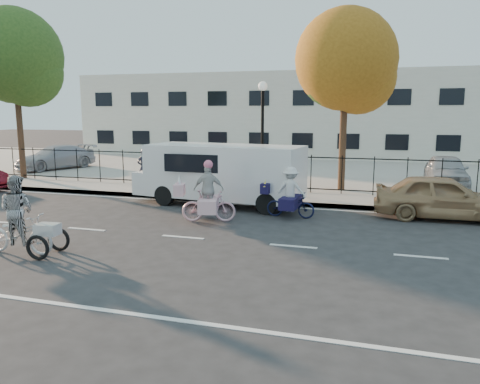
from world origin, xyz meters
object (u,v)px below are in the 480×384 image
(lot_car_d, at_px, (446,171))
(lamppost, at_px, (263,117))
(lot_car_a, at_px, (56,157))
(bull_bike, at_px, (290,197))
(zebra_trike, at_px, (18,224))
(gold_sedan, at_px, (442,197))
(lot_car_c, at_px, (189,163))
(unicorn_bike, at_px, (208,199))
(pedestrian, at_px, (144,168))
(lot_car_b, at_px, (179,161))
(white_van, at_px, (221,172))

(lot_car_d, bearing_deg, lamppost, -153.38)
(lamppost, height_order, lot_car_a, lamppost)
(bull_bike, bearing_deg, zebra_trike, 139.41)
(gold_sedan, distance_m, lot_car_c, 11.95)
(bull_bike, distance_m, lot_car_a, 16.55)
(gold_sedan, bearing_deg, lot_car_d, -8.76)
(unicorn_bike, bearing_deg, lot_car_a, 39.34)
(pedestrian, relative_size, lot_car_a, 0.36)
(zebra_trike, distance_m, unicorn_bike, 5.35)
(lot_car_d, bearing_deg, bull_bike, -126.73)
(bull_bike, bearing_deg, lot_car_b, 47.43)
(gold_sedan, xyz_separation_m, lot_car_b, (-11.74, 6.26, 0.16))
(zebra_trike, height_order, pedestrian, zebra_trike)
(lot_car_a, bearing_deg, bull_bike, -6.42)
(bull_bike, height_order, lot_car_d, bull_bike)
(zebra_trike, distance_m, lot_car_d, 16.78)
(gold_sedan, distance_m, lot_car_a, 20.36)
(lamppost, relative_size, bull_bike, 2.48)
(gold_sedan, bearing_deg, bull_bike, 102.97)
(bull_bike, xyz_separation_m, pedestrian, (-6.97, 3.47, 0.30))
(gold_sedan, relative_size, lot_car_b, 0.80)
(lamppost, relative_size, gold_sedan, 1.05)
(white_van, distance_m, gold_sedan, 7.37)
(lamppost, bearing_deg, bull_bike, -63.40)
(lot_car_d, bearing_deg, pedestrian, -162.95)
(lamppost, distance_m, pedestrian, 5.61)
(unicorn_bike, height_order, lot_car_c, unicorn_bike)
(unicorn_bike, relative_size, gold_sedan, 0.47)
(zebra_trike, distance_m, gold_sedan, 12.14)
(zebra_trike, xyz_separation_m, bull_bike, (5.46, 5.63, -0.08))
(lamppost, xyz_separation_m, lot_car_b, (-5.32, 3.81, -2.25))
(lamppost, xyz_separation_m, zebra_trike, (-3.66, -9.23, -2.38))
(pedestrian, height_order, lot_car_a, pedestrian)
(lamppost, distance_m, bull_bike, 4.72)
(bull_bike, bearing_deg, lamppost, 30.14)
(lot_car_b, relative_size, lot_car_d, 1.28)
(lamppost, distance_m, gold_sedan, 7.28)
(lot_car_b, height_order, lot_car_d, lot_car_b)
(gold_sedan, distance_m, lot_car_b, 13.31)
(lamppost, xyz_separation_m, bull_bike, (1.80, -3.60, -2.47))
(lamppost, distance_m, white_van, 3.14)
(bull_bike, bearing_deg, lot_car_c, 47.50)
(lot_car_b, distance_m, lot_car_d, 12.56)
(gold_sedan, bearing_deg, lot_car_b, 60.97)
(unicorn_bike, distance_m, lot_car_b, 9.97)
(zebra_trike, distance_m, lot_car_a, 16.14)
(white_van, relative_size, lot_car_d, 1.57)
(bull_bike, distance_m, lot_car_b, 10.28)
(white_van, distance_m, lot_car_b, 7.53)
(white_van, relative_size, lot_car_c, 1.46)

